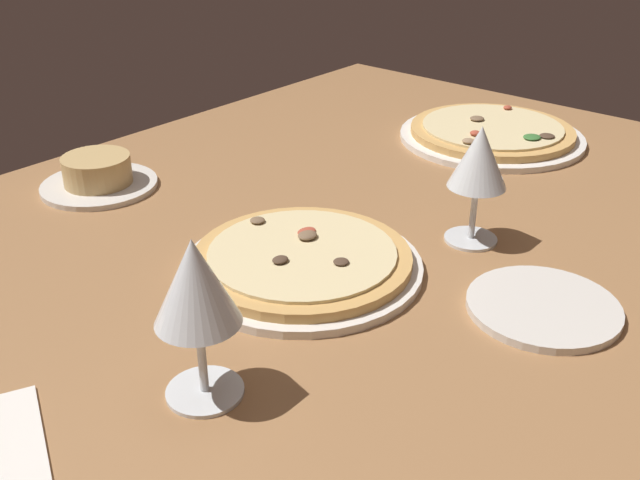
% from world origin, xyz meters
% --- Properties ---
extents(dining_table, '(1.50, 1.10, 0.04)m').
position_xyz_m(dining_table, '(0.00, 0.00, 0.02)').
color(dining_table, '#996B42').
rests_on(dining_table, ground).
extents(pizza_main, '(0.28, 0.28, 0.03)m').
position_xyz_m(pizza_main, '(-0.06, 0.01, 0.05)').
color(pizza_main, silver).
rests_on(pizza_main, dining_table).
extents(pizza_side, '(0.31, 0.31, 0.03)m').
position_xyz_m(pizza_side, '(0.49, 0.06, 0.05)').
color(pizza_side, white).
rests_on(pizza_side, dining_table).
extents(ramekin_on_saucer, '(0.17, 0.17, 0.05)m').
position_xyz_m(ramekin_on_saucer, '(-0.07, 0.39, 0.06)').
color(ramekin_on_saucer, silver).
rests_on(ramekin_on_saucer, dining_table).
extents(wine_glass_far, '(0.07, 0.07, 0.15)m').
position_xyz_m(wine_glass_far, '(0.14, -0.11, 0.15)').
color(wine_glass_far, silver).
rests_on(wine_glass_far, dining_table).
extents(wine_glass_near, '(0.08, 0.08, 0.16)m').
position_xyz_m(wine_glass_near, '(-0.28, -0.07, 0.15)').
color(wine_glass_near, silver).
rests_on(wine_glass_near, dining_table).
extents(side_plate, '(0.16, 0.16, 0.01)m').
position_xyz_m(side_plate, '(0.05, -0.25, 0.04)').
color(side_plate, silver).
rests_on(side_plate, dining_table).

